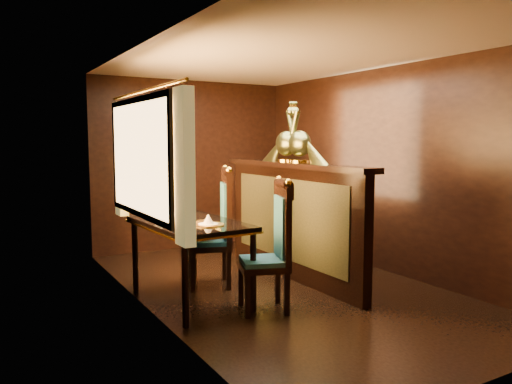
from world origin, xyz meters
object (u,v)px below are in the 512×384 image
at_px(chair_right, 220,224).
at_px(peacock_left, 300,132).
at_px(peacock_right, 286,133).
at_px(chair_left, 275,241).
at_px(dining_table, 189,228).

height_order(chair_right, peacock_left, peacock_left).
bearing_deg(peacock_left, peacock_right, 90.00).
bearing_deg(peacock_right, chair_left, -128.19).
bearing_deg(peacock_left, chair_right, 161.63).
relative_size(dining_table, chair_left, 1.12).
height_order(peacock_left, peacock_right, peacock_left).
relative_size(dining_table, chair_right, 1.07).
xyz_separation_m(chair_right, peacock_left, (0.87, -0.29, 1.01)).
distance_m(dining_table, chair_right, 0.62).
bearing_deg(peacock_right, chair_right, 178.95).
xyz_separation_m(chair_left, peacock_left, (0.77, 0.70, 1.05)).
height_order(dining_table, chair_left, chair_left).
relative_size(chair_left, peacock_right, 1.83).
distance_m(dining_table, chair_left, 0.89).
xyz_separation_m(dining_table, peacock_right, (1.38, 0.34, 0.96)).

